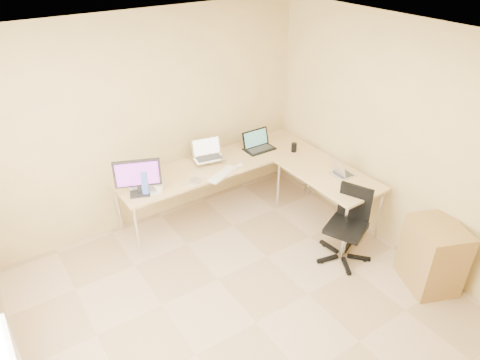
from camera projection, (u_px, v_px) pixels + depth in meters
floor at (256, 322)px, 4.26m from camera, size 4.50×4.50×0.00m
ceiling at (263, 56)px, 2.93m from camera, size 4.50×4.50×0.00m
wall_back at (148, 124)px, 5.20m from camera, size 4.50×0.00×4.50m
wall_right at (419, 150)px, 4.60m from camera, size 0.00×4.50×4.50m
desk_main at (219, 187)px, 5.74m from camera, size 2.65×0.70×0.73m
desk_return at (326, 199)px, 5.50m from camera, size 0.70×1.30×0.73m
monitor at (138, 177)px, 4.80m from camera, size 0.54×0.34×0.44m
book_stack at (210, 155)px, 5.68m from camera, size 0.27×0.31×0.04m
laptop_center at (209, 150)px, 5.49m from camera, size 0.43×0.36×0.25m
laptop_black at (260, 141)px, 5.81m from camera, size 0.40×0.30×0.25m
keyboard at (222, 174)px, 5.27m from camera, size 0.47×0.31×0.02m
mouse at (240, 165)px, 5.46m from camera, size 0.11×0.09×0.03m
mug at (159, 188)px, 4.93m from camera, size 0.14×0.14×0.10m
cd_stack at (195, 181)px, 5.13m from camera, size 0.14×0.14×0.03m
water_bottle at (145, 182)px, 4.85m from camera, size 0.09×0.09×0.30m
papers at (147, 189)px, 5.00m from camera, size 0.25×0.32×0.01m
white_box at (137, 184)px, 5.03m from camera, size 0.21×0.15×0.08m
desk_fan at (143, 174)px, 5.00m from camera, size 0.25×0.25×0.30m
black_cup at (294, 147)px, 5.79m from camera, size 0.09×0.09×0.12m
laptop_return at (344, 167)px, 5.23m from camera, size 0.32×0.26×0.20m
office_chair at (347, 223)px, 4.83m from camera, size 0.70×0.70×0.88m
cabinet at (432, 257)px, 4.55m from camera, size 0.64×0.70×0.79m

